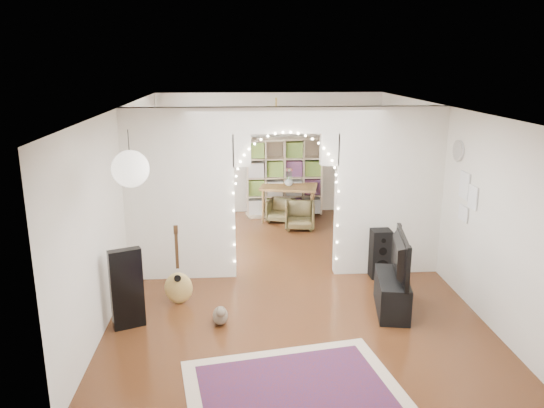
{
  "coord_description": "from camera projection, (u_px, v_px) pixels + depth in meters",
  "views": [
    {
      "loc": [
        -0.77,
        -8.06,
        3.36
      ],
      "look_at": [
        -0.19,
        0.3,
        1.1
      ],
      "focal_mm": 35.0,
      "sensor_mm": 36.0,
      "label": 1
    }
  ],
  "objects": [
    {
      "name": "divider_wall",
      "position": [
        286.0,
        189.0,
        8.32
      ],
      "size": [
        5.0,
        0.2,
        2.7
      ],
      "color": "silver",
      "rests_on": "floor"
    },
    {
      "name": "bookcase",
      "position": [
        284.0,
        177.0,
        11.85
      ],
      "size": [
        1.74,
        0.79,
        1.73
      ],
      "primitive_type": "cube",
      "rotation": [
        0.0,
        0.0,
        0.22
      ],
      "color": "beige",
      "rests_on": "floor"
    },
    {
      "name": "wall_front",
      "position": [
        325.0,
        295.0,
        4.73
      ],
      "size": [
        5.0,
        0.02,
        2.7
      ],
      "primitive_type": "cube",
      "color": "silver",
      "rests_on": "floor"
    },
    {
      "name": "acoustic_guitar",
      "position": [
        178.0,
        275.0,
        7.49
      ],
      "size": [
        0.41,
        0.17,
        0.99
      ],
      "rotation": [
        0.0,
        0.0,
        0.09
      ],
      "color": "tan",
      "rests_on": "floor"
    },
    {
      "name": "picture_frames",
      "position": [
        466.0,
        197.0,
        7.5
      ],
      "size": [
        0.02,
        0.5,
        0.7
      ],
      "primitive_type": null,
      "color": "white",
      "rests_on": "wall_right"
    },
    {
      "name": "dining_chair_left",
      "position": [
        300.0,
        216.0,
        10.94
      ],
      "size": [
        0.66,
        0.68,
        0.56
      ],
      "primitive_type": "imported",
      "rotation": [
        0.0,
        0.0,
        -0.12
      ],
      "color": "brown",
      "rests_on": "floor"
    },
    {
      "name": "wall_clock",
      "position": [
        459.0,
        151.0,
        7.73
      ],
      "size": [
        0.03,
        0.31,
        0.31
      ],
      "primitive_type": "cylinder",
      "rotation": [
        0.0,
        1.57,
        0.0
      ],
      "color": "white",
      "rests_on": "wall_right"
    },
    {
      "name": "floor",
      "position": [
        285.0,
        273.0,
        8.69
      ],
      "size": [
        7.5,
        7.5,
        0.0
      ],
      "primitive_type": "plane",
      "color": "black",
      "rests_on": "ground"
    },
    {
      "name": "tv",
      "position": [
        394.0,
        256.0,
        7.18
      ],
      "size": [
        0.32,
        1.08,
        0.62
      ],
      "primitive_type": "imported",
      "rotation": [
        0.0,
        0.0,
        1.4
      ],
      "color": "black",
      "rests_on": "media_console"
    },
    {
      "name": "paper_lantern",
      "position": [
        130.0,
        169.0,
        5.66
      ],
      "size": [
        0.4,
        0.4,
        0.4
      ],
      "primitive_type": "sphere",
      "color": "white",
      "rests_on": "ceiling"
    },
    {
      "name": "ceiling",
      "position": [
        286.0,
        107.0,
        7.98
      ],
      "size": [
        5.0,
        7.5,
        0.02
      ],
      "primitive_type": "cube",
      "color": "white",
      "rests_on": "wall_back"
    },
    {
      "name": "guitar_case",
      "position": [
        127.0,
        289.0,
        6.8
      ],
      "size": [
        0.43,
        0.28,
        1.07
      ],
      "primitive_type": "cube",
      "rotation": [
        0.0,
        0.0,
        0.4
      ],
      "color": "black",
      "rests_on": "floor"
    },
    {
      "name": "fairy_lights",
      "position": [
        286.0,
        183.0,
        8.16
      ],
      "size": [
        1.64,
        0.04,
        1.6
      ],
      "primitive_type": null,
      "color": "#FFEABF",
      "rests_on": "divider_wall"
    },
    {
      "name": "media_console",
      "position": [
        392.0,
        294.0,
        7.33
      ],
      "size": [
        0.56,
        1.05,
        0.5
      ],
      "primitive_type": "cube",
      "rotation": [
        0.0,
        0.0,
        -0.17
      ],
      "color": "black",
      "rests_on": "floor"
    },
    {
      "name": "window",
      "position": [
        145.0,
        165.0,
        9.87
      ],
      "size": [
        0.04,
        1.2,
        1.4
      ],
      "primitive_type": "cube",
      "color": "white",
      "rests_on": "wall_left"
    },
    {
      "name": "floor_speaker",
      "position": [
        380.0,
        254.0,
        8.44
      ],
      "size": [
        0.32,
        0.29,
        0.79
      ],
      "rotation": [
        0.0,
        0.0,
        0.03
      ],
      "color": "black",
      "rests_on": "floor"
    },
    {
      "name": "wall_left",
      "position": [
        124.0,
        196.0,
        8.17
      ],
      "size": [
        0.02,
        7.5,
        2.7
      ],
      "primitive_type": "cube",
      "color": "silver",
      "rests_on": "floor"
    },
    {
      "name": "wall_back",
      "position": [
        270.0,
        153.0,
        11.95
      ],
      "size": [
        5.0,
        0.02,
        2.7
      ],
      "primitive_type": "cube",
      "color": "silver",
      "rests_on": "floor"
    },
    {
      "name": "wall_right",
      "position": [
        440.0,
        191.0,
        8.5
      ],
      "size": [
        0.02,
        7.5,
        2.7
      ],
      "primitive_type": "cube",
      "color": "silver",
      "rests_on": "floor"
    },
    {
      "name": "tabby_cat",
      "position": [
        220.0,
        315.0,
        6.98
      ],
      "size": [
        0.24,
        0.48,
        0.31
      ],
      "rotation": [
        0.0,
        0.0,
        0.12
      ],
      "color": "brown",
      "rests_on": "floor"
    },
    {
      "name": "dining_chair_right",
      "position": [
        281.0,
        210.0,
        11.46
      ],
      "size": [
        0.68,
        0.69,
        0.49
      ],
      "primitive_type": "imported",
      "rotation": [
        0.0,
        0.0,
        -0.36
      ],
      "color": "brown",
      "rests_on": "floor"
    },
    {
      "name": "area_rug",
      "position": [
        294.0,
        390.0,
        5.58
      ],
      "size": [
        2.5,
        2.05,
        0.02
      ],
      "primitive_type": "cube",
      "rotation": [
        0.0,
        0.0,
        0.17
      ],
      "color": "maroon",
      "rests_on": "floor"
    },
    {
      "name": "flower_vase",
      "position": [
        289.0,
        181.0,
        11.45
      ],
      "size": [
        0.22,
        0.22,
        0.19
      ],
      "primitive_type": "imported",
      "rotation": [
        0.0,
        0.0,
        -0.2
      ],
      "color": "white",
      "rests_on": "dining_table"
    },
    {
      "name": "ceiling_fan",
      "position": [
        276.0,
        114.0,
        9.99
      ],
      "size": [
        1.1,
        1.1,
        0.3
      ],
      "primitive_type": null,
      "color": "#B8963D",
      "rests_on": "ceiling"
    },
    {
      "name": "dining_table",
      "position": [
        289.0,
        189.0,
        11.5
      ],
      "size": [
        1.34,
        1.03,
        0.76
      ],
      "rotation": [
        0.0,
        0.0,
        -0.2
      ],
      "color": "brown",
      "rests_on": "floor"
    }
  ]
}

